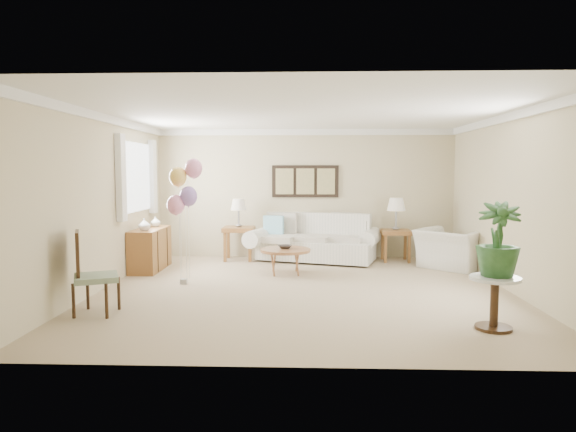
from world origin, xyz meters
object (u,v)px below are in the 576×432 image
at_px(coffee_table, 285,251).
at_px(sofa, 315,242).
at_px(armchair, 451,249).
at_px(accent_chair, 90,271).
at_px(balloon_cluster, 184,187).

bearing_deg(coffee_table, sofa, 68.75).
relative_size(coffee_table, armchair, 0.79).
bearing_deg(coffee_table, accent_chair, -132.01).
relative_size(coffee_table, balloon_cluster, 0.44).
bearing_deg(accent_chair, armchair, 30.94).
height_order(sofa, armchair, sofa).
distance_m(sofa, armchair, 2.56).
xyz_separation_m(accent_chair, balloon_cluster, (0.77, 1.71, 0.98)).
distance_m(armchair, accent_chair, 6.15).
bearing_deg(coffee_table, armchair, 11.61).
height_order(sofa, balloon_cluster, balloon_cluster).
relative_size(accent_chair, balloon_cluster, 0.53).
height_order(sofa, coffee_table, sofa).
relative_size(sofa, balloon_cluster, 1.41).
xyz_separation_m(sofa, coffee_table, (-0.52, -1.34, 0.03)).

